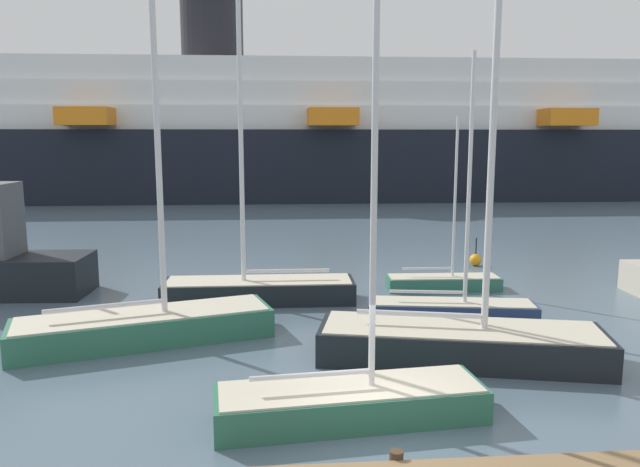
% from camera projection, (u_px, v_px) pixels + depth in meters
% --- Properties ---
extents(ground_plane, '(600.00, 600.00, 0.00)m').
position_uv_depth(ground_plane, '(377.00, 435.00, 12.28)').
color(ground_plane, slate).
extents(sailboat_0, '(5.53, 2.07, 8.51)m').
position_uv_depth(sailboat_0, '(451.00, 307.00, 19.80)').
color(sailboat_0, navy).
rests_on(sailboat_0, ground_plane).
extents(sailboat_1, '(6.89, 1.91, 12.04)m').
position_uv_depth(sailboat_1, '(259.00, 286.00, 22.05)').
color(sailboat_1, black).
rests_on(sailboat_1, ground_plane).
extents(sailboat_2, '(5.85, 2.19, 10.90)m').
position_uv_depth(sailboat_2, '(351.00, 396.00, 12.87)').
color(sailboat_2, '#2D6B51').
rests_on(sailboat_2, ground_plane).
extents(sailboat_3, '(7.56, 4.00, 13.85)m').
position_uv_depth(sailboat_3, '(145.00, 320.00, 17.75)').
color(sailboat_3, '#2D6B51').
rests_on(sailboat_3, ground_plane).
extents(sailboat_4, '(4.42, 1.28, 6.68)m').
position_uv_depth(sailboat_4, '(443.00, 280.00, 23.86)').
color(sailboat_4, '#2D6B51').
rests_on(sailboat_4, ground_plane).
extents(sailboat_6, '(7.79, 3.82, 14.40)m').
position_uv_depth(sailboat_6, '(461.00, 337.00, 16.23)').
color(sailboat_6, black).
rests_on(sailboat_6, ground_plane).
extents(channel_buoy_0, '(0.56, 0.56, 1.30)m').
position_uv_depth(channel_buoy_0, '(476.00, 260.00, 28.19)').
color(channel_buoy_0, orange).
rests_on(channel_buoy_0, ground_plane).
extents(cruise_ship, '(117.98, 19.59, 18.73)m').
position_uv_depth(cruise_ship, '(425.00, 136.00, 61.56)').
color(cruise_ship, black).
rests_on(cruise_ship, ground_plane).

